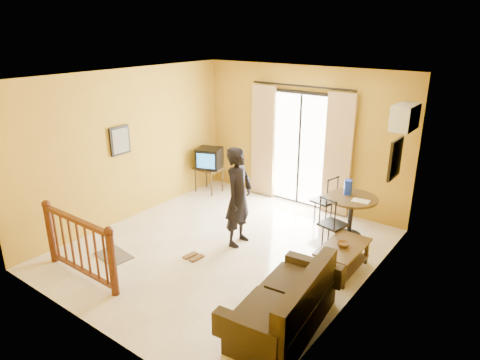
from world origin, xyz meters
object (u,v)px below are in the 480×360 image
Objects in this scene: standing_person at (239,197)px; dining_table at (351,205)px; television at (209,158)px; sofa at (287,307)px; coffee_table at (343,254)px.

dining_table is at bearing -52.18° from standing_person.
television is 0.35× the size of sofa.
standing_person is (-1.41, -1.38, 0.27)m from dining_table.
sofa reaches higher than coffee_table.
dining_table is at bearing 108.04° from coffee_table.
coffee_table is 0.54× the size of sofa.
television reaches higher than coffee_table.
television is at bearing 177.49° from dining_table.
coffee_table is 1.62m from sofa.
coffee_table is (0.38, -1.16, -0.29)m from dining_table.
dining_table is at bearing 91.65° from sofa.
dining_table is 2.82m from sofa.
television is 0.37× the size of standing_person.
television reaches higher than dining_table.
standing_person is at bearing -135.62° from dining_table.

